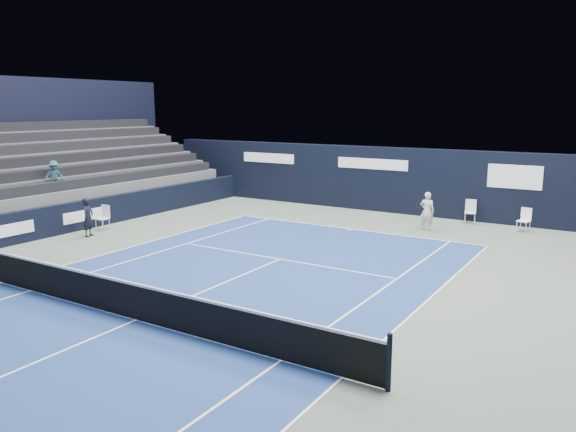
{
  "coord_description": "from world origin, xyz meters",
  "views": [
    {
      "loc": [
        9.76,
        -8.83,
        5.03
      ],
      "look_at": [
        -0.25,
        7.31,
        1.3
      ],
      "focal_mm": 35.0,
      "sensor_mm": 36.0,
      "label": 1
    }
  ],
  "objects_px": {
    "tennis_net": "(134,300)",
    "tennis_player": "(427,211)",
    "folding_chair_back_a": "(471,207)",
    "line_judge_chair": "(104,216)",
    "folding_chair_back_b": "(525,218)"
  },
  "relations": [
    {
      "from": "folding_chair_back_b",
      "to": "tennis_player",
      "type": "relative_size",
      "value": 0.62
    },
    {
      "from": "folding_chair_back_b",
      "to": "folding_chair_back_a",
      "type": "bearing_deg",
      "value": 179.45
    },
    {
      "from": "folding_chair_back_a",
      "to": "line_judge_chair",
      "type": "bearing_deg",
      "value": -154.84
    },
    {
      "from": "folding_chair_back_a",
      "to": "line_judge_chair",
      "type": "distance_m",
      "value": 15.62
    },
    {
      "from": "folding_chair_back_a",
      "to": "tennis_net",
      "type": "height_order",
      "value": "tennis_net"
    },
    {
      "from": "folding_chair_back_a",
      "to": "tennis_player",
      "type": "distance_m",
      "value": 2.67
    },
    {
      "from": "folding_chair_back_a",
      "to": "line_judge_chair",
      "type": "relative_size",
      "value": 1.02
    },
    {
      "from": "folding_chair_back_a",
      "to": "tennis_player",
      "type": "bearing_deg",
      "value": -127.58
    },
    {
      "from": "folding_chair_back_a",
      "to": "tennis_net",
      "type": "relative_size",
      "value": 0.08
    },
    {
      "from": "folding_chair_back_a",
      "to": "tennis_net",
      "type": "bearing_deg",
      "value": -115.34
    },
    {
      "from": "tennis_net",
      "to": "folding_chair_back_a",
      "type": "bearing_deg",
      "value": 76.25
    },
    {
      "from": "line_judge_chair",
      "to": "tennis_net",
      "type": "height_order",
      "value": "tennis_net"
    },
    {
      "from": "tennis_net",
      "to": "tennis_player",
      "type": "distance_m",
      "value": 13.66
    },
    {
      "from": "folding_chair_back_a",
      "to": "tennis_player",
      "type": "relative_size",
      "value": 0.66
    },
    {
      "from": "tennis_net",
      "to": "tennis_player",
      "type": "relative_size",
      "value": 8.11
    }
  ]
}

